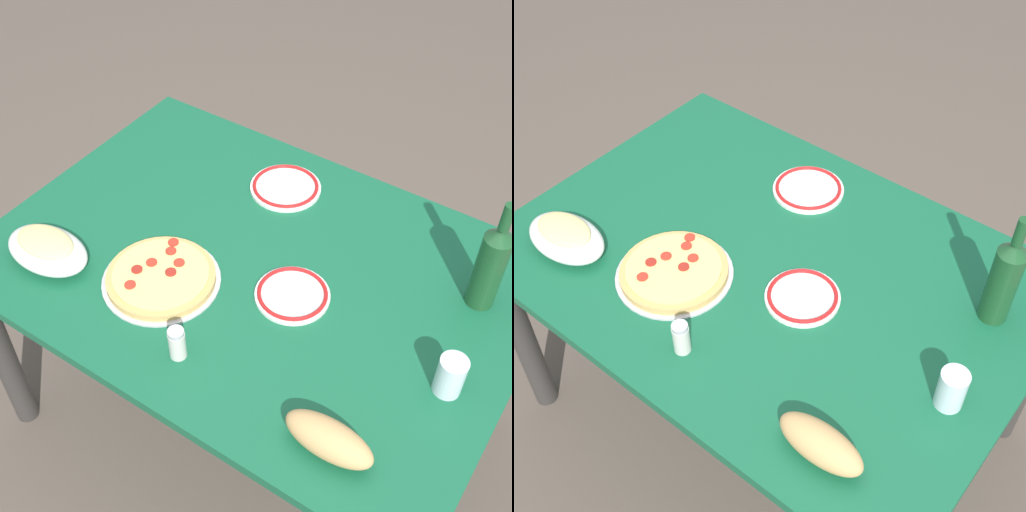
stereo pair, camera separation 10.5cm
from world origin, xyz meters
The scene contains 10 objects.
ground_plane centered at (0.00, 0.00, 0.00)m, with size 8.00×8.00×0.00m, color brown.
dining_table centered at (0.00, 0.00, 0.60)m, with size 1.36×0.96×0.71m.
pepperoni_pizza centered at (-0.16, -0.18, 0.72)m, with size 0.30×0.30×0.03m.
baked_pasta_dish centered at (-0.45, -0.28, 0.75)m, with size 0.24×0.15×0.08m.
wine_bottle centered at (0.52, 0.20, 0.83)m, with size 0.07×0.07×0.31m.
water_glass centered at (0.56, -0.08, 0.76)m, with size 0.06×0.06×0.10m, color silver.
side_plate_near centered at (0.14, -0.04, 0.72)m, with size 0.19×0.19×0.02m.
side_plate_far centered at (-0.10, 0.29, 0.72)m, with size 0.20×0.20×0.02m.
bread_loaf centered at (0.41, -0.35, 0.75)m, with size 0.20×0.08×0.08m, color tan.
spice_shaker centered at (0.01, -0.34, 0.75)m, with size 0.04×0.04×0.09m.
Camera 1 is at (0.69, -1.03, 2.00)m, focal length 48.82 mm.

